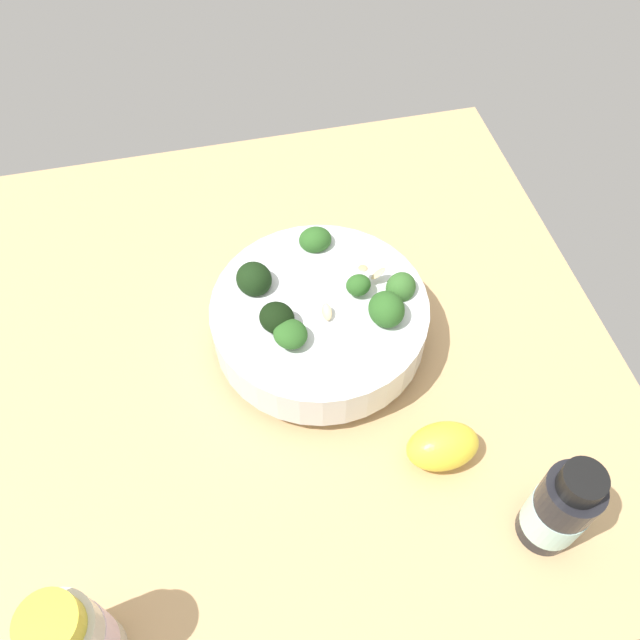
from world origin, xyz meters
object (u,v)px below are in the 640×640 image
(lemon_wedge, at_px, (443,446))
(bottle_short, at_px, (559,509))
(bowl_of_broccoli, at_px, (320,318))
(bottle_tall, at_px, (74,639))

(lemon_wedge, bearing_deg, bottle_short, 127.52)
(lemon_wedge, relative_size, bottle_short, 0.58)
(bowl_of_broccoli, bearing_deg, bottle_tall, 45.99)
(bowl_of_broccoli, bearing_deg, lemon_wedge, 117.78)
(lemon_wedge, bearing_deg, bowl_of_broccoli, -62.22)
(lemon_wedge, bearing_deg, bottle_tall, 16.89)
(bowl_of_broccoli, relative_size, bottle_short, 1.85)
(bowl_of_broccoli, height_order, bottle_short, bottle_short)
(bowl_of_broccoli, bearing_deg, bottle_short, 121.54)
(bottle_tall, bearing_deg, bottle_short, -178.30)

